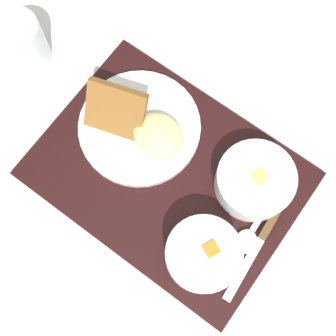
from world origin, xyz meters
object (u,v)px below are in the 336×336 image
at_px(glass_water, 23,45).
at_px(plate_main, 140,127).
at_px(bowl_salad, 203,255).
at_px(knife, 265,232).
at_px(spoon, 253,229).
at_px(bowl_soup, 255,180).

bearing_deg(glass_water, plate_main, 179.92).
distance_m(bowl_salad, plate_main, 0.23).
xyz_separation_m(bowl_salad, knife, (-0.06, -0.09, -0.03)).
bearing_deg(bowl_salad, plate_main, -29.15).
bearing_deg(spoon, bowl_salad, -29.08).
xyz_separation_m(plate_main, spoon, (-0.24, 0.03, -0.01)).
xyz_separation_m(plate_main, glass_water, (0.24, -0.00, 0.01)).
bearing_deg(bowl_salad, glass_water, -14.05).
xyz_separation_m(bowl_soup, plate_main, (0.20, 0.03, -0.01)).
bearing_deg(bowl_soup, plate_main, 8.62).
height_order(bowl_salad, glass_water, glass_water).
bearing_deg(plate_main, glass_water, -0.08).
bearing_deg(plate_main, spoon, 172.78).
distance_m(knife, spoon, 0.02).
bearing_deg(spoon, bowl_soup, -148.98).
bearing_deg(glass_water, spoon, 176.39).
height_order(plate_main, knife, plate_main).
distance_m(plate_main, spoon, 0.24).
height_order(bowl_soup, spoon, bowl_soup).
xyz_separation_m(bowl_salad, bowl_soup, (-0.00, -0.14, -0.01)).
bearing_deg(knife, plate_main, -98.86).
height_order(spoon, glass_water, glass_water).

